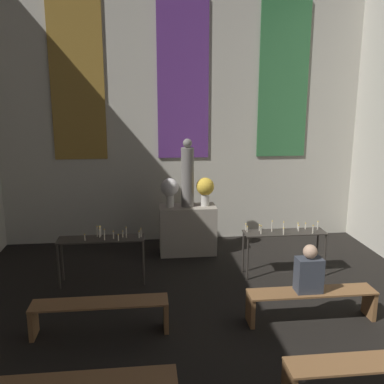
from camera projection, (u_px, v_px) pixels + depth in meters
The scene contains 11 objects.
wall_back at pixel (183, 107), 9.00m from camera, with size 7.87×0.16×5.72m.
altar at pixel (188, 230), 8.62m from camera, with size 1.12×0.57×0.98m.
statue at pixel (187, 175), 8.37m from camera, with size 0.25×0.25×1.34m.
flower_vase_left at pixel (170, 189), 8.40m from camera, with size 0.36×0.36×0.57m.
flower_vase_right at pixel (205, 188), 8.47m from camera, with size 0.36×0.36×0.57m.
candle_rack_left at pixel (102, 244), 7.18m from camera, with size 1.44×0.39×1.00m.
candle_rack_right at pixel (284, 237), 7.52m from camera, with size 1.44×0.39×1.00m.
pew_third_right at pixel (371, 372), 4.46m from camera, with size 1.82×0.36×0.45m.
pew_back_left at pixel (100, 310), 5.72m from camera, with size 1.82×0.36×0.45m.
pew_back_right at pixel (311, 299), 6.04m from camera, with size 1.82×0.36×0.45m.
person_seated at pixel (309, 271), 5.94m from camera, with size 0.36×0.24×0.69m.
Camera 1 is at (-0.83, 1.53, 3.14)m, focal length 40.00 mm.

